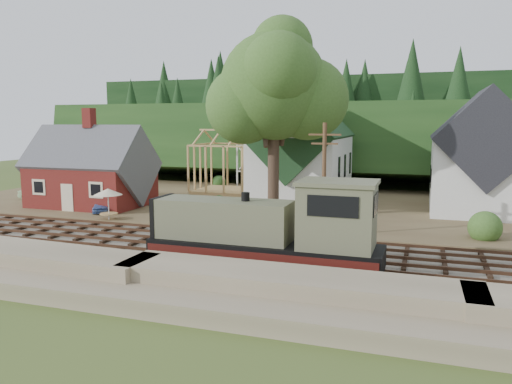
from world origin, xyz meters
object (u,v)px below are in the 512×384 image
(locomotive, at_px, (272,233))
(car_green, at_px, (38,194))
(car_blue, at_px, (102,205))
(patio_set, at_px, (108,193))

(locomotive, height_order, car_green, locomotive)
(locomotive, distance_m, car_blue, 21.98)
(car_blue, bearing_deg, patio_set, -75.55)
(car_green, height_order, patio_set, patio_set)
(car_green, xyz_separation_m, patio_set, (12.90, -6.45, 1.50))
(locomotive, height_order, car_blue, locomotive)
(locomotive, height_order, patio_set, locomotive)
(patio_set, bearing_deg, car_green, 153.44)
(locomotive, xyz_separation_m, car_green, (-29.14, 14.95, -1.27))
(locomotive, xyz_separation_m, patio_set, (-16.24, 8.50, 0.24))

